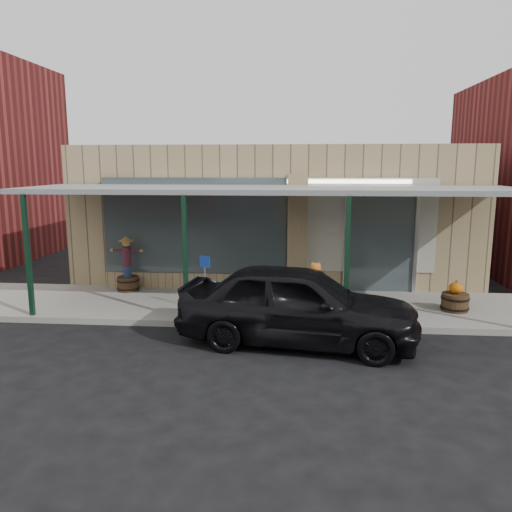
# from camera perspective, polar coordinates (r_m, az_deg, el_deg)

# --- Properties ---
(ground) EXTENTS (120.00, 120.00, 0.00)m
(ground) POSITION_cam_1_polar(r_m,az_deg,el_deg) (9.45, 0.10, -12.29)
(ground) COLOR black
(ground) RESTS_ON ground
(sidewalk) EXTENTS (40.00, 3.20, 0.15)m
(sidewalk) POSITION_cam_1_polar(r_m,az_deg,el_deg) (12.82, 1.45, -5.79)
(sidewalk) COLOR gray
(sidewalk) RESTS_ON ground
(storefront) EXTENTS (12.00, 6.25, 4.20)m
(storefront) POSITION_cam_1_polar(r_m,az_deg,el_deg) (16.94, 2.41, 5.11)
(storefront) COLOR #A08762
(storefront) RESTS_ON ground
(awning) EXTENTS (12.00, 3.00, 3.04)m
(awning) POSITION_cam_1_polar(r_m,az_deg,el_deg) (12.29, 1.50, 7.42)
(awning) COLOR gray
(awning) RESTS_ON ground
(block_buildings_near) EXTENTS (61.00, 8.00, 8.00)m
(block_buildings_near) POSITION_cam_1_polar(r_m,az_deg,el_deg) (17.94, 9.13, 10.63)
(block_buildings_near) COLOR maroon
(block_buildings_near) RESTS_ON ground
(barrel_scarecrow) EXTENTS (0.94, 0.66, 1.55)m
(barrel_scarecrow) POSITION_cam_1_polar(r_m,az_deg,el_deg) (14.45, -14.47, -1.82)
(barrel_scarecrow) COLOR #452F1B
(barrel_scarecrow) RESTS_ON sidewalk
(barrel_pumpkin) EXTENTS (0.74, 0.74, 0.76)m
(barrel_pumpkin) POSITION_cam_1_polar(r_m,az_deg,el_deg) (13.06, 21.80, -4.68)
(barrel_pumpkin) COLOR #452F1B
(barrel_pumpkin) RESTS_ON sidewalk
(handicap_sign) EXTENTS (0.26, 0.13, 1.35)m
(handicap_sign) POSITION_cam_1_polar(r_m,az_deg,el_deg) (12.07, -5.86, -2.24)
(handicap_sign) COLOR gray
(handicap_sign) RESTS_ON sidewalk
(parked_sedan) EXTENTS (5.11, 2.65, 1.66)m
(parked_sedan) POSITION_cam_1_polar(r_m,az_deg,el_deg) (10.29, 4.81, -5.52)
(parked_sedan) COLOR black
(parked_sedan) RESTS_ON ground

